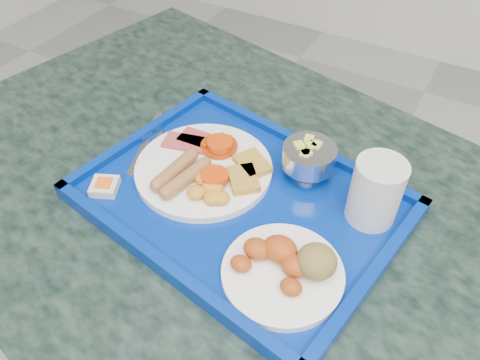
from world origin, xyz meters
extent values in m
cylinder|color=slate|center=(-0.79, 1.00, 0.37)|extent=(0.11, 0.11, 0.67)
cube|color=black|center=(-0.79, 1.00, 0.72)|extent=(1.34, 1.05, 0.04)
cube|color=navy|center=(-0.76, 0.98, 0.75)|extent=(0.54, 0.44, 0.02)
cube|color=navy|center=(-0.73, 1.15, 0.77)|extent=(0.48, 0.10, 0.01)
cube|color=navy|center=(-0.79, 0.81, 0.77)|extent=(0.48, 0.10, 0.01)
cube|color=navy|center=(-0.53, 0.94, 0.77)|extent=(0.08, 0.35, 0.01)
cube|color=navy|center=(-0.99, 1.02, 0.77)|extent=(0.08, 0.35, 0.01)
cylinder|color=white|center=(-0.84, 1.00, 0.77)|extent=(0.23, 0.23, 0.01)
cube|color=#C85053|center=(-0.88, 1.06, 0.78)|extent=(0.08, 0.05, 0.01)
cube|color=#C85053|center=(-0.90, 1.04, 0.78)|extent=(0.09, 0.06, 0.01)
cylinder|color=#AA3707|center=(-0.84, 1.06, 0.78)|extent=(0.06, 0.06, 0.01)
sphere|color=#AA3707|center=(-0.84, 1.07, 0.78)|extent=(0.01, 0.01, 0.01)
sphere|color=#AA3707|center=(-0.86, 1.06, 0.78)|extent=(0.01, 0.01, 0.01)
sphere|color=#AA3707|center=(-0.84, 1.07, 0.78)|extent=(0.01, 0.01, 0.01)
sphere|color=#AA3707|center=(-0.83, 1.04, 0.78)|extent=(0.01, 0.01, 0.01)
sphere|color=#AA3707|center=(-0.86, 1.04, 0.78)|extent=(0.01, 0.01, 0.01)
sphere|color=#AA3707|center=(-0.86, 1.07, 0.78)|extent=(0.01, 0.01, 0.01)
sphere|color=#AA3707|center=(-0.85, 1.04, 0.78)|extent=(0.01, 0.01, 0.01)
sphere|color=#AA3707|center=(-0.83, 1.08, 0.78)|extent=(0.01, 0.01, 0.01)
sphere|color=#AA3707|center=(-0.85, 1.08, 0.78)|extent=(0.01, 0.01, 0.01)
sphere|color=#AA3707|center=(-0.82, 1.05, 0.78)|extent=(0.01, 0.01, 0.01)
sphere|color=#AA3707|center=(-0.83, 1.04, 0.78)|extent=(0.01, 0.01, 0.01)
sphere|color=#AA3707|center=(-0.85, 1.07, 0.78)|extent=(0.01, 0.01, 0.01)
sphere|color=#AA3707|center=(-0.84, 1.07, 0.78)|extent=(0.01, 0.01, 0.01)
sphere|color=#AA3707|center=(-0.84, 1.05, 0.78)|extent=(0.01, 0.01, 0.01)
sphere|color=#AA3707|center=(-0.84, 1.03, 0.78)|extent=(0.01, 0.01, 0.01)
sphere|color=#AA3707|center=(-0.83, 1.07, 0.78)|extent=(0.01, 0.01, 0.01)
sphere|color=#AA3707|center=(-0.83, 1.06, 0.78)|extent=(0.01, 0.01, 0.01)
cube|color=gold|center=(-0.77, 1.04, 0.78)|extent=(0.07, 0.07, 0.01)
cube|color=gold|center=(-0.76, 1.00, 0.78)|extent=(0.07, 0.07, 0.01)
cylinder|color=brown|center=(-0.87, 0.96, 0.78)|extent=(0.03, 0.09, 0.02)
cylinder|color=brown|center=(-0.84, 0.96, 0.78)|extent=(0.04, 0.09, 0.02)
ellipsoid|color=orange|center=(-0.78, 0.94, 0.78)|extent=(0.03, 0.03, 0.02)
ellipsoid|color=orange|center=(-0.82, 0.97, 0.78)|extent=(0.03, 0.03, 0.02)
ellipsoid|color=orange|center=(-0.80, 0.99, 0.78)|extent=(0.02, 0.02, 0.01)
ellipsoid|color=orange|center=(-0.77, 0.95, 0.78)|extent=(0.03, 0.03, 0.02)
ellipsoid|color=orange|center=(-0.79, 0.96, 0.78)|extent=(0.03, 0.03, 0.02)
ellipsoid|color=orange|center=(-0.79, 0.95, 0.78)|extent=(0.02, 0.02, 0.02)
ellipsoid|color=orange|center=(-0.80, 0.99, 0.78)|extent=(0.03, 0.03, 0.02)
ellipsoid|color=orange|center=(-0.80, 0.96, 0.78)|extent=(0.02, 0.02, 0.02)
ellipsoid|color=orange|center=(-0.81, 0.94, 0.78)|extent=(0.03, 0.03, 0.02)
ellipsoid|color=orange|center=(-0.80, 0.96, 0.78)|extent=(0.03, 0.03, 0.02)
cylinder|color=red|center=(-0.84, 1.05, 0.79)|extent=(0.04, 0.04, 0.01)
cylinder|color=red|center=(-0.80, 0.98, 0.79)|extent=(0.04, 0.04, 0.01)
cylinder|color=white|center=(-0.63, 0.88, 0.77)|extent=(0.17, 0.17, 0.01)
ellipsoid|color=#AE4514|center=(-0.61, 0.86, 0.78)|extent=(0.03, 0.03, 0.02)
ellipsoid|color=#AE4514|center=(-0.62, 0.89, 0.79)|extent=(0.04, 0.03, 0.03)
ellipsoid|color=#AE4514|center=(-0.65, 0.90, 0.79)|extent=(0.05, 0.04, 0.03)
ellipsoid|color=#AE4514|center=(-0.68, 0.89, 0.79)|extent=(0.04, 0.03, 0.03)
ellipsoid|color=#AE4514|center=(-0.69, 0.86, 0.78)|extent=(0.03, 0.03, 0.02)
ellipsoid|color=olive|center=(-0.60, 0.90, 0.79)|extent=(0.06, 0.06, 0.04)
cylinder|color=silver|center=(-0.69, 1.08, 0.76)|extent=(0.05, 0.05, 0.01)
cylinder|color=silver|center=(-0.69, 1.08, 0.78)|extent=(0.02, 0.02, 0.02)
cylinder|color=silver|center=(-0.69, 1.08, 0.80)|extent=(0.09, 0.09, 0.03)
cube|color=#EBF15B|center=(-0.69, 1.09, 0.82)|extent=(0.02, 0.02, 0.01)
cube|color=#EBF15B|center=(-0.71, 1.08, 0.82)|extent=(0.02, 0.02, 0.01)
cube|color=#EBF15B|center=(-0.69, 1.07, 0.82)|extent=(0.02, 0.02, 0.01)
cube|color=#EBF15B|center=(-0.68, 1.10, 0.82)|extent=(0.02, 0.02, 0.01)
cube|color=#EBF15B|center=(-0.70, 1.10, 0.82)|extent=(0.02, 0.02, 0.01)
cube|color=#EBF15B|center=(-0.69, 1.07, 0.82)|extent=(0.02, 0.02, 0.01)
cylinder|color=silver|center=(-0.57, 1.05, 0.81)|extent=(0.08, 0.08, 0.11)
cylinder|color=orange|center=(-0.57, 1.05, 0.86)|extent=(0.07, 0.07, 0.01)
cube|color=silver|center=(-0.94, 1.00, 0.76)|extent=(0.07, 0.12, 0.00)
ellipsoid|color=silver|center=(-0.90, 1.08, 0.77)|extent=(0.05, 0.05, 0.01)
cube|color=silver|center=(-0.97, 1.02, 0.76)|extent=(0.07, 0.17, 0.00)
cube|color=silver|center=(-0.96, 0.89, 0.77)|extent=(0.06, 0.06, 0.01)
cube|color=orange|center=(-0.96, 0.89, 0.78)|extent=(0.03, 0.03, 0.00)
camera|label=1|loc=(-0.51, 0.54, 1.31)|focal=35.00mm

